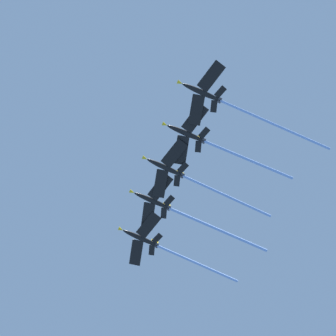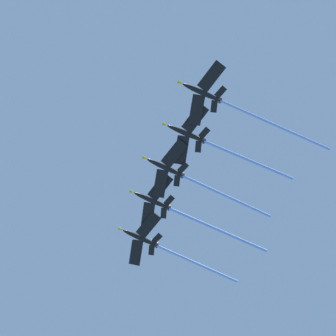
{
  "view_description": "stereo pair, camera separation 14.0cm",
  "coord_description": "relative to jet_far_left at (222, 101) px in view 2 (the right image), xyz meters",
  "views": [
    {
      "loc": [
        -9.4,
        -37.12,
        1.65
      ],
      "look_at": [
        -15.73,
        17.02,
        152.6
      ],
      "focal_mm": 56.53,
      "sensor_mm": 36.0,
      "label": 1
    },
    {
      "loc": [
        -9.54,
        -37.14,
        1.65
      ],
      "look_at": [
        -15.73,
        17.02,
        152.6
      ],
      "focal_mm": 56.53,
      "sensor_mm": 36.0,
      "label": 2
    }
  ],
  "objects": [
    {
      "name": "jet_far_right",
      "position": [
        -24.61,
        44.16,
        0.26
      ],
      "size": [
        36.41,
        25.66,
        7.36
      ],
      "color": "black"
    },
    {
      "name": "jet_inner_left",
      "position": [
        -6.25,
        11.5,
        0.68
      ],
      "size": [
        37.25,
        25.37,
        7.45
      ],
      "color": "black"
    },
    {
      "name": "jet_far_left",
      "position": [
        0.0,
        0.0,
        0.0
      ],
      "size": [
        41.9,
        28.43,
        9.02
      ],
      "color": "black"
    },
    {
      "name": "jet_inner_right",
      "position": [
        -17.36,
        32.91,
        0.38
      ],
      "size": [
        40.96,
        27.56,
        8.79
      ],
      "color": "black"
    },
    {
      "name": "jet_centre",
      "position": [
        -13.82,
        21.46,
        0.15
      ],
      "size": [
        37.25,
        26.39,
        8.09
      ],
      "color": "black"
    }
  ]
}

